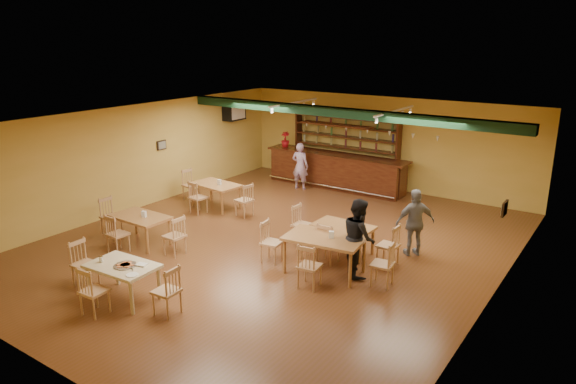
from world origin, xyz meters
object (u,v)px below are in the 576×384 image
Objects in this scene: near_table at (124,282)px; patron_right_a at (359,237)px; bar_counter at (336,171)px; dining_table_a at (216,196)px; dining_table_b at (343,239)px; dining_table_c at (141,230)px; patron_bar at (300,166)px; dining_table_d at (324,255)px.

near_table is 4.76m from patron_right_a.
bar_counter is 3.46× the size of dining_table_a.
patron_right_a is at bearing -44.06° from dining_table_b.
dining_table_b is 0.96× the size of dining_table_c.
patron_right_a is (3.18, 3.51, 0.48)m from near_table.
patron_bar is 6.55m from patron_right_a.
dining_table_b is 5.44m from patron_bar.
dining_table_b is 4.92m from near_table.
patron_bar is (-1.36, 8.23, 0.42)m from near_table.
patron_right_a is at bearing 125.44° from patron_bar.
patron_right_a is (5.10, 1.44, 0.48)m from dining_table_c.
bar_counter reaches higher than dining_table_c.
dining_table_d is at bearing -16.18° from dining_table_a.
bar_counter is 3.64× the size of dining_table_b.
dining_table_a is at bearing 63.94° from patron_bar.
dining_table_c is at bearing -173.68° from dining_table_d.
dining_table_b is (4.70, -0.90, -0.02)m from dining_table_a.
dining_table_c reaches higher than dining_table_b.
dining_table_a is at bearing 170.05° from dining_table_b.
dining_table_a reaches higher than dining_table_b.
patron_right_a reaches higher than dining_table_a.
patron_bar is (0.56, 6.16, 0.42)m from dining_table_c.
dining_table_a reaches higher than dining_table_c.
bar_counter reaches higher than dining_table_b.
dining_table_c is 6.20m from patron_bar.
dining_table_c is at bearing 76.37° from patron_bar.
dining_table_d is (3.06, -5.90, -0.16)m from bar_counter.
dining_table_b is 4.85m from dining_table_c.
patron_right_a is (0.80, -0.80, 0.49)m from dining_table_b.
patron_bar reaches higher than bar_counter.
bar_counter is 3.50× the size of dining_table_c.
bar_counter is at bearing 89.97° from near_table.
patron_right_a reaches higher than dining_table_c.
bar_counter reaches higher than near_table.
dining_table_d is 1.24× the size of near_table.
dining_table_c is 5.32m from patron_right_a.
patron_right_a is (3.67, -5.54, 0.26)m from bar_counter.
bar_counter is at bearing 110.18° from dining_table_d.
bar_counter is 9.07m from near_table.
dining_table_d is (0.19, -1.16, 0.07)m from dining_table_b.
bar_counter is 3.03× the size of dining_table_d.
dining_table_a is at bearing -115.39° from bar_counter.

